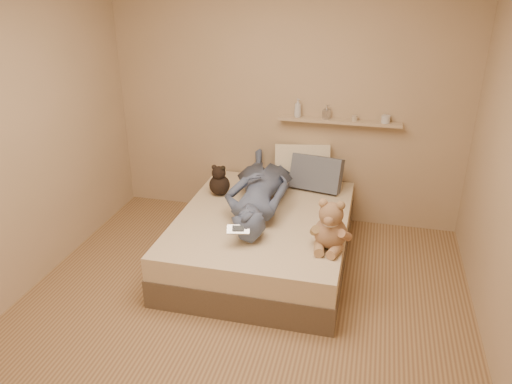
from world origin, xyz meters
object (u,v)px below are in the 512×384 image
(bed, at_px, (263,237))
(teddy_bear, at_px, (330,229))
(game_console, at_px, (238,229))
(wall_shelf, at_px, (339,121))
(dark_plush, at_px, (219,182))
(pillow_grey, at_px, (316,173))
(pillow_cream, at_px, (302,164))
(person, at_px, (260,188))

(bed, relative_size, teddy_bear, 4.47)
(game_console, bearing_deg, bed, 83.54)
(bed, relative_size, wall_shelf, 1.58)
(bed, distance_m, game_console, 0.71)
(wall_shelf, bearing_deg, game_console, -112.36)
(dark_plush, height_order, pillow_grey, pillow_grey)
(game_console, height_order, dark_plush, dark_plush)
(game_console, height_order, wall_shelf, wall_shelf)
(wall_shelf, bearing_deg, pillow_grey, -128.33)
(pillow_cream, relative_size, person, 0.36)
(teddy_bear, bearing_deg, pillow_grey, 102.80)
(bed, bearing_deg, wall_shelf, 58.82)
(pillow_grey, bearing_deg, teddy_bear, -77.20)
(dark_plush, xyz_separation_m, wall_shelf, (1.07, 0.57, 0.52))
(teddy_bear, xyz_separation_m, pillow_grey, (-0.26, 1.13, -0.00))
(game_console, xyz_separation_m, pillow_cream, (0.28, 1.42, 0.04))
(dark_plush, distance_m, pillow_grey, 0.96)
(person, bearing_deg, pillow_cream, -118.00)
(bed, relative_size, pillow_cream, 3.45)
(wall_shelf, bearing_deg, pillow_cream, -166.94)
(person, height_order, wall_shelf, wall_shelf)
(teddy_bear, xyz_separation_m, person, (-0.71, 0.61, 0.01))
(teddy_bear, xyz_separation_m, pillow_cream, (-0.42, 1.27, 0.03))
(dark_plush, xyz_separation_m, pillow_cream, (0.73, 0.50, 0.07))
(bed, bearing_deg, game_console, -96.46)
(dark_plush, distance_m, wall_shelf, 1.32)
(person, bearing_deg, pillow_grey, -135.79)
(pillow_cream, height_order, pillow_grey, pillow_cream)
(pillow_cream, bearing_deg, pillow_grey, -39.91)
(teddy_bear, xyz_separation_m, wall_shelf, (-0.08, 1.35, 0.48))
(dark_plush, relative_size, pillow_grey, 0.62)
(bed, xyz_separation_m, teddy_bear, (0.63, -0.44, 0.40))
(game_console, xyz_separation_m, teddy_bear, (0.70, 0.15, 0.02))
(bed, relative_size, pillow_grey, 3.80)
(pillow_grey, relative_size, person, 0.33)
(bed, xyz_separation_m, pillow_grey, (0.38, 0.69, 0.40))
(game_console, xyz_separation_m, pillow_grey, (0.44, 1.28, 0.01))
(game_console, height_order, pillow_grey, pillow_grey)
(bed, height_order, pillow_grey, pillow_grey)
(pillow_cream, bearing_deg, person, -113.46)
(pillow_cream, bearing_deg, wall_shelf, 13.06)
(teddy_bear, relative_size, person, 0.28)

